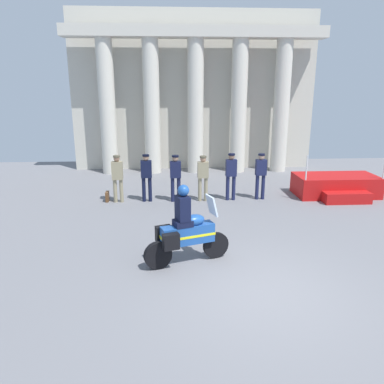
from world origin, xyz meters
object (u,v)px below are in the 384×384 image
object	(u,v)px
reviewing_stand	(336,186)
officer_in_row_0	(117,175)
officer_in_row_1	(146,174)
briefcase_on_ground	(107,197)
officer_in_row_3	(203,175)
officer_in_row_2	(176,174)
officer_in_row_4	(231,173)
officer_in_row_5	(261,173)
motorcycle_with_rider	(185,231)

from	to	relation	value
reviewing_stand	officer_in_row_0	xyz separation A→B (m)	(-8.09, -0.33, 0.62)
officer_in_row_1	briefcase_on_ground	xyz separation A→B (m)	(-1.43, 0.07, -0.83)
officer_in_row_0	officer_in_row_3	bearing A→B (deg)	178.22
officer_in_row_0	officer_in_row_2	distance (m)	2.04
officer_in_row_0	officer_in_row_4	xyz separation A→B (m)	(4.03, 0.04, 0.01)
officer_in_row_1	officer_in_row_2	world-z (taller)	officer_in_row_1
officer_in_row_2	officer_in_row_5	size ratio (longest dim) A/B	1.00
motorcycle_with_rider	officer_in_row_1	bearing A→B (deg)	83.56
briefcase_on_ground	officer_in_row_0	bearing A→B (deg)	-15.31
officer_in_row_5	motorcycle_with_rider	bearing A→B (deg)	58.16
officer_in_row_2	officer_in_row_5	bearing A→B (deg)	-179.48
motorcycle_with_rider	reviewing_stand	bearing A→B (deg)	22.49
officer_in_row_2	motorcycle_with_rider	size ratio (longest dim) A/B	0.83
officer_in_row_0	officer_in_row_5	xyz separation A→B (m)	(5.12, 0.07, 0.00)
officer_in_row_0	officer_in_row_5	bearing A→B (deg)	179.32
officer_in_row_3	reviewing_stand	bearing A→B (deg)	-177.61
officer_in_row_4	officer_in_row_2	bearing A→B (deg)	0.60
officer_in_row_1	officer_in_row_0	bearing A→B (deg)	0.85
reviewing_stand	officer_in_row_2	distance (m)	6.10
officer_in_row_1	officer_in_row_5	distance (m)	4.11
officer_in_row_1	officer_in_row_4	xyz separation A→B (m)	(3.02, -0.00, 0.00)
reviewing_stand	motorcycle_with_rider	xyz separation A→B (m)	(-5.93, -5.31, 0.42)
officer_in_row_1	officer_in_row_2	size ratio (longest dim) A/B	1.01
reviewing_stand	officer_in_row_4	bearing A→B (deg)	-175.88
reviewing_stand	officer_in_row_3	world-z (taller)	reviewing_stand
briefcase_on_ground	officer_in_row_2	bearing A→B (deg)	-3.51
reviewing_stand	officer_in_row_4	xyz separation A→B (m)	(-4.06, -0.29, 0.64)
reviewing_stand	officer_in_row_2	bearing A→B (deg)	-176.55
officer_in_row_1	officer_in_row_5	size ratio (longest dim) A/B	1.01
officer_in_row_4	motorcycle_with_rider	world-z (taller)	motorcycle_with_rider
officer_in_row_2	briefcase_on_ground	world-z (taller)	officer_in_row_2
officer_in_row_1	reviewing_stand	bearing A→B (deg)	-179.16
reviewing_stand	briefcase_on_ground	xyz separation A→B (m)	(-8.51, -0.21, -0.19)
officer_in_row_2	motorcycle_with_rider	distance (m)	4.95
officer_in_row_3	officer_in_row_4	xyz separation A→B (m)	(1.01, 0.05, 0.04)
motorcycle_with_rider	briefcase_on_ground	size ratio (longest dim) A/B	5.59
officer_in_row_0	motorcycle_with_rider	bearing A→B (deg)	111.97
officer_in_row_0	motorcycle_with_rider	xyz separation A→B (m)	(2.16, -4.98, -0.20)
officer_in_row_3	officer_in_row_4	size ratio (longest dim) A/B	0.96
officer_in_row_0	officer_in_row_2	world-z (taller)	officer_in_row_0
officer_in_row_0	reviewing_stand	bearing A→B (deg)	-179.16
officer_in_row_4	officer_in_row_5	world-z (taller)	officer_in_row_4
officer_in_row_0	officer_in_row_3	distance (m)	3.01
officer_in_row_0	officer_in_row_1	distance (m)	1.01
officer_in_row_2	officer_in_row_4	world-z (taller)	officer_in_row_4
motorcycle_with_rider	officer_in_row_4	bearing A→B (deg)	50.22
officer_in_row_3	motorcycle_with_rider	xyz separation A→B (m)	(-0.85, -4.96, -0.17)
motorcycle_with_rider	officer_in_row_5	bearing A→B (deg)	40.31
officer_in_row_2	officer_in_row_5	xyz separation A→B (m)	(3.08, 0.11, 0.00)
officer_in_row_1	briefcase_on_ground	distance (m)	1.65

